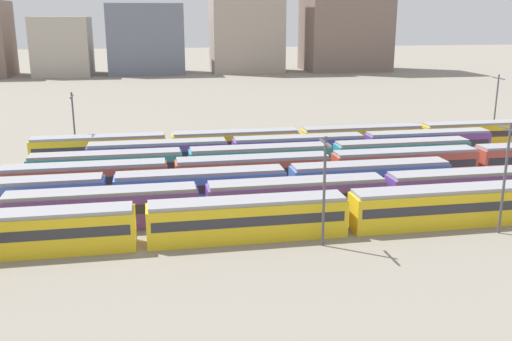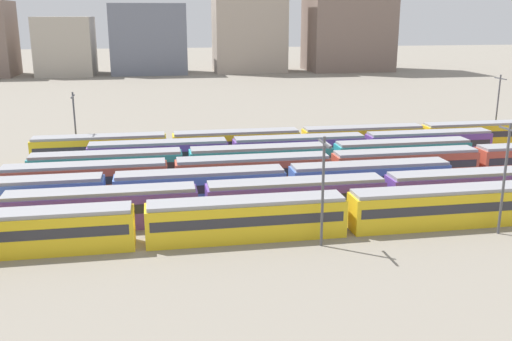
# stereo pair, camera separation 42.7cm
# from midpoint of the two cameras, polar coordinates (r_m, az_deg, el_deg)

# --- Properties ---
(ground_plane) EXTENTS (600.00, 600.00, 0.00)m
(ground_plane) POSITION_cam_midpoint_polar(r_m,az_deg,el_deg) (66.82, -11.68, -2.24)
(ground_plane) COLOR gray
(train_track_0) EXTENTS (93.60, 3.06, 3.75)m
(train_track_0) POSITION_cam_midpoint_polar(r_m,az_deg,el_deg) (57.97, 18.09, -3.41)
(train_track_0) COLOR yellow
(train_track_0) RESTS_ON ground_plane
(train_track_1) EXTENTS (74.70, 3.06, 3.75)m
(train_track_1) POSITION_cam_midpoint_polar(r_m,az_deg,el_deg) (60.90, 12.84, -2.14)
(train_track_1) COLOR #6B429E
(train_track_1) RESTS_ON ground_plane
(train_track_2) EXTENTS (55.80, 3.06, 3.75)m
(train_track_2) POSITION_cam_midpoint_polar(r_m,az_deg,el_deg) (61.42, -5.30, -1.67)
(train_track_2) COLOR #4C70BC
(train_track_2) RESTS_ON ground_plane
(train_track_3) EXTENTS (112.50, 3.06, 3.75)m
(train_track_3) POSITION_cam_midpoint_polar(r_m,az_deg,el_deg) (77.16, 21.10, 0.86)
(train_track_3) COLOR #BC4C38
(train_track_3) RESTS_ON ground_plane
(train_track_4) EXTENTS (55.80, 3.06, 3.75)m
(train_track_4) POSITION_cam_midpoint_polar(r_m,az_deg,el_deg) (72.47, 0.69, 1.01)
(train_track_4) COLOR teal
(train_track_4) RESTS_ON ground_plane
(train_track_5) EXTENTS (55.80, 3.06, 3.75)m
(train_track_5) POSITION_cam_midpoint_polar(r_m,az_deg,el_deg) (78.74, 4.44, 2.11)
(train_track_5) COLOR #6B429E
(train_track_5) RESTS_ON ground_plane
(train_track_6) EXTENTS (74.70, 3.06, 3.75)m
(train_track_6) POSITION_cam_midpoint_polar(r_m,az_deg,el_deg) (84.04, 4.59, 2.94)
(train_track_6) COLOR yellow
(train_track_6) RESTS_ON ground_plane
(catenary_pole_0) EXTENTS (0.24, 3.20, 10.39)m
(catenary_pole_0) POSITION_cam_midpoint_polar(r_m,az_deg,el_deg) (56.66, 23.61, -0.30)
(catenary_pole_0) COLOR #4C4C51
(catenary_pole_0) RESTS_ON ground_plane
(catenary_pole_1) EXTENTS (0.24, 3.20, 9.38)m
(catenary_pole_1) POSITION_cam_midpoint_polar(r_m,az_deg,el_deg) (84.12, -17.36, 4.62)
(catenary_pole_1) COLOR #4C4C51
(catenary_pole_1) RESTS_ON ground_plane
(catenary_pole_2) EXTENTS (0.24, 3.20, 9.80)m
(catenary_pole_2) POSITION_cam_midpoint_polar(r_m,az_deg,el_deg) (49.56, 6.89, -1.57)
(catenary_pole_2) COLOR #4C4C51
(catenary_pole_2) RESTS_ON ground_plane
(catenary_pole_3) EXTENTS (0.24, 3.20, 10.56)m
(catenary_pole_3) POSITION_cam_midpoint_polar(r_m,az_deg,el_deg) (99.72, 22.91, 6.03)
(catenary_pole_3) COLOR #4C4C51
(catenary_pole_3) RESTS_ON ground_plane
(distant_building_1) EXTENTS (18.11, 21.29, 19.04)m
(distant_building_1) POSITION_cam_midpoint_polar(r_m,az_deg,el_deg) (206.71, -18.25, 11.62)
(distant_building_1) COLOR #B2A899
(distant_building_1) RESTS_ON ground_plane
(distant_building_2) EXTENTS (25.14, 18.59, 23.30)m
(distant_building_2) POSITION_cam_midpoint_polar(r_m,az_deg,el_deg) (204.72, -10.54, 12.68)
(distant_building_2) COLOR slate
(distant_building_2) RESTS_ON ground_plane
(distant_building_3) EXTENTS (24.71, 16.20, 39.30)m
(distant_building_3) POSITION_cam_midpoint_polar(r_m,az_deg,el_deg) (207.40, -0.62, 15.17)
(distant_building_3) COLOR #A89989
(distant_building_3) RESTS_ON ground_plane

